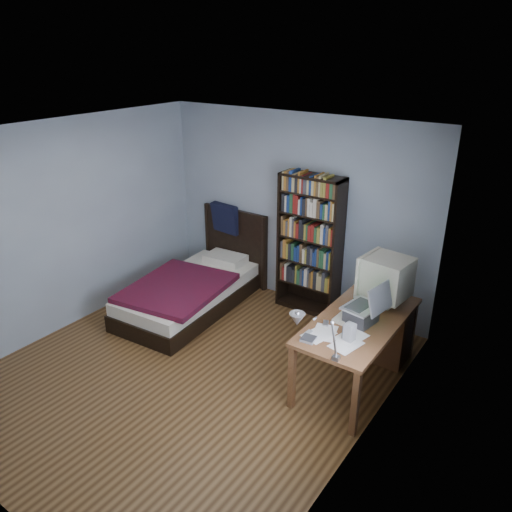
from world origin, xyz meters
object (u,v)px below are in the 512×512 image
object	(u,v)px
crt_monitor	(385,277)
speaker	(350,332)
desk_lamp	(304,324)
bed	(194,288)
laptop	(363,312)
keyboard	(349,315)
bookshelf	(310,245)
desk	(374,328)
soda_can	(356,303)

from	to	relation	value
crt_monitor	speaker	world-z (taller)	crt_monitor
crt_monitor	desk_lamp	xyz separation A→B (m)	(-0.06, -1.59, 0.21)
desk_lamp	bed	world-z (taller)	desk_lamp
crt_monitor	laptop	world-z (taller)	crt_monitor
keyboard	bookshelf	size ratio (longest dim) A/B	0.23
crt_monitor	bookshelf	bearing A→B (deg)	153.82
keyboard	crt_monitor	bearing A→B (deg)	71.36
speaker	desk	bearing A→B (deg)	104.38
laptop	keyboard	bearing A→B (deg)	164.70
laptop	desk_lamp	distance (m)	1.15
keyboard	bed	size ratio (longest dim) A/B	0.19
bookshelf	bed	bearing A→B (deg)	-147.67
desk_lamp	speaker	world-z (taller)	desk_lamp
bed	speaker	bearing A→B (deg)	-14.86
laptop	keyboard	distance (m)	0.20
crt_monitor	speaker	size ratio (longest dim) A/B	2.97
speaker	bed	xyz separation A→B (m)	(-2.52, 0.67, -0.56)
bookshelf	soda_can	bearing A→B (deg)	-40.20
desk	speaker	world-z (taller)	speaker
crt_monitor	bookshelf	size ratio (longest dim) A/B	0.29
keyboard	desk	bearing A→B (deg)	76.54
soda_can	bookshelf	xyz separation A→B (m)	(-1.05, 0.89, 0.11)
desk	keyboard	distance (m)	0.56
keyboard	soda_can	bearing A→B (deg)	91.81
desk	bookshelf	xyz separation A→B (m)	(-1.17, 0.63, 0.49)
desk_lamp	laptop	bearing A→B (deg)	87.24
desk	bed	bearing A→B (deg)	-175.88
desk_lamp	bookshelf	bearing A→B (deg)	118.00
desk_lamp	desk	bearing A→B (deg)	89.90
desk	desk_lamp	bearing A→B (deg)	-90.10
desk	laptop	xyz separation A→B (m)	(0.05, -0.48, 0.44)
desk	soda_can	world-z (taller)	soda_can
keyboard	bookshelf	world-z (taller)	bookshelf
crt_monitor	bed	bearing A→B (deg)	-175.34
bed	desk	bearing A→B (deg)	4.12
soda_can	bed	world-z (taller)	bed
bookshelf	bed	distance (m)	1.64
speaker	crt_monitor	bearing A→B (deg)	100.70
laptop	bookshelf	world-z (taller)	bookshelf
desk	bed	xyz separation A→B (m)	(-2.44, -0.18, -0.16)
desk_lamp	bookshelf	distance (m)	2.51
crt_monitor	speaker	bearing A→B (deg)	-88.26
bed	desk_lamp	bearing A→B (deg)	-29.68
crt_monitor	laptop	bearing A→B (deg)	-90.47
laptop	desk_lamp	world-z (taller)	desk_lamp
speaker	bed	distance (m)	2.67
speaker	bookshelf	size ratio (longest dim) A/B	0.10
keyboard	bookshelf	distance (m)	1.51
desk_lamp	soda_can	size ratio (longest dim) A/B	4.78
soda_can	desk	bearing A→B (deg)	65.69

